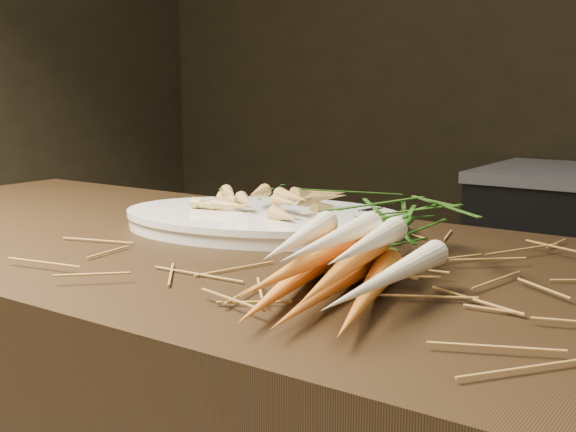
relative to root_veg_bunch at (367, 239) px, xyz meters
The scene contains 5 objects.
straw_bedding 0.10m from the root_veg_bunch, 21.39° to the left, with size 1.40×0.60×0.02m, color olive, non-canonical shape.
root_veg_bunch is the anchor object (origin of this frame).
serving_platter 0.32m from the root_veg_bunch, 150.34° to the left, with size 0.46×0.31×0.02m, color white, non-canonical shape.
roasted_veg_heap 0.32m from the root_veg_bunch, 150.34° to the left, with size 0.23×0.16×0.05m, color #B68F3C, non-canonical shape.
serving_fork 0.22m from the root_veg_bunch, 121.90° to the left, with size 0.02×0.17×0.00m, color silver.
Camera 1 is at (0.33, -0.50, 1.13)m, focal length 45.00 mm.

